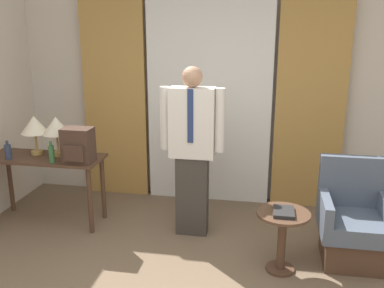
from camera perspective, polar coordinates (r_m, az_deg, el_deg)
name	(u,v)px	position (r m, az deg, el deg)	size (l,w,h in m)	color
wall_back	(210,91)	(5.22, 2.47, 7.13)	(10.00, 0.06, 2.70)	beige
curtain_sheer_center	(209,97)	(5.10, 2.26, 6.25)	(1.48, 0.06, 2.58)	white
curtain_drape_left	(115,94)	(5.38, -10.27, 6.52)	(0.78, 0.06, 2.58)	#B28442
curtain_drape_right	(311,100)	(5.08, 15.54, 5.63)	(0.78, 0.06, 2.58)	#B28442
desk	(46,167)	(4.90, -18.94, -2.97)	(1.26, 0.48, 0.75)	#4C3323
table_lamp_left	(34,126)	(4.91, -20.27, 2.31)	(0.29, 0.29, 0.43)	tan
table_lamp_right	(56,127)	(4.79, -17.67, 2.23)	(0.29, 0.29, 0.43)	tan
bottle_near_edge	(52,154)	(4.61, -18.22, -1.24)	(0.06, 0.06, 0.23)	#336638
bottle_by_lamp	(8,152)	(4.89, -23.33, -0.93)	(0.07, 0.07, 0.20)	#2D3851
backpack	(78,146)	(4.52, -14.96, -0.20)	(0.30, 0.24, 0.36)	#422D23
person	(192,146)	(4.28, 0.04, -0.30)	(0.65, 0.21, 1.75)	#38332D
armchair	(353,225)	(4.28, 20.66, -10.12)	(0.62, 0.62, 0.94)	#4C3323
side_table	(282,231)	(3.90, 11.95, -11.33)	(0.47, 0.47, 0.56)	#4C3323
book	(284,212)	(3.80, 12.13, -8.84)	(0.18, 0.24, 0.03)	black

